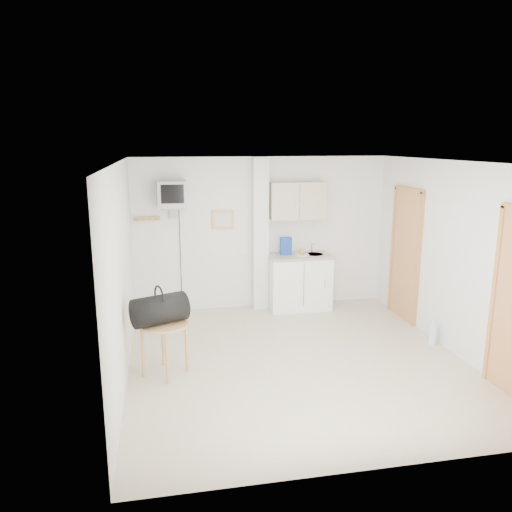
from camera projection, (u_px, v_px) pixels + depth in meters
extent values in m
plane|color=#BBB094|center=(296.00, 360.00, 6.39)|extent=(4.50, 4.50, 0.00)
cube|color=white|center=(262.00, 233.00, 8.27)|extent=(4.20, 0.04, 2.50)
cube|color=white|center=(374.00, 332.00, 3.96)|extent=(4.20, 0.04, 2.50)
cube|color=white|center=(122.00, 274.00, 5.73)|extent=(0.04, 4.50, 2.50)
cube|color=white|center=(454.00, 258.00, 6.50)|extent=(0.04, 4.50, 2.50)
cube|color=white|center=(300.00, 162.00, 5.84)|extent=(4.20, 4.50, 0.04)
cube|color=white|center=(260.00, 234.00, 8.15)|extent=(0.25, 0.22, 2.50)
cube|color=tan|center=(223.00, 220.00, 8.08)|extent=(0.36, 0.03, 0.30)
cube|color=silver|center=(223.00, 220.00, 8.06)|extent=(0.28, 0.01, 0.22)
cube|color=tan|center=(147.00, 219.00, 7.84)|extent=(0.40, 0.05, 0.06)
cube|color=white|center=(243.00, 252.00, 8.27)|extent=(0.15, 0.02, 0.08)
cylinder|color=tan|center=(137.00, 220.00, 7.75)|extent=(0.02, 0.08, 0.02)
cylinder|color=tan|center=(144.00, 220.00, 7.77)|extent=(0.02, 0.08, 0.02)
cylinder|color=tan|center=(150.00, 220.00, 7.79)|extent=(0.02, 0.08, 0.02)
cylinder|color=tan|center=(157.00, 220.00, 7.81)|extent=(0.02, 0.08, 0.02)
cube|color=#975C37|center=(405.00, 256.00, 7.75)|extent=(0.04, 0.75, 2.00)
cube|color=#9F623B|center=(405.00, 256.00, 7.75)|extent=(0.06, 0.87, 2.06)
cube|color=white|center=(299.00, 283.00, 8.29)|extent=(1.00, 0.55, 0.88)
cube|color=#A59A8C|center=(300.00, 256.00, 8.19)|extent=(1.03, 0.58, 0.04)
cylinder|color=#B7B7BA|center=(314.00, 256.00, 8.24)|extent=(0.30, 0.30, 0.05)
cylinder|color=#B7B7BA|center=(312.00, 248.00, 8.35)|extent=(0.02, 0.02, 0.16)
cylinder|color=#B7B7BA|center=(313.00, 244.00, 8.27)|extent=(0.02, 0.13, 0.02)
cube|color=beige|center=(297.00, 200.00, 8.09)|extent=(0.90, 0.32, 0.60)
cube|color=navy|center=(286.00, 246.00, 8.16)|extent=(0.19, 0.07, 0.29)
cylinder|color=white|center=(302.00, 255.00, 8.15)|extent=(0.22, 0.22, 0.01)
sphere|color=tan|center=(302.00, 252.00, 8.14)|extent=(0.11, 0.11, 0.11)
cube|color=slate|center=(173.00, 208.00, 7.74)|extent=(0.36, 0.32, 0.02)
cube|color=slate|center=(173.00, 212.00, 7.89)|extent=(0.10, 0.06, 0.20)
cube|color=#A1A1A3|center=(172.00, 194.00, 7.63)|extent=(0.44, 0.42, 0.40)
cube|color=black|center=(172.00, 194.00, 7.42)|extent=(0.34, 0.02, 0.28)
cylinder|color=black|center=(181.00, 259.00, 8.09)|extent=(0.01, 0.01, 1.73)
cylinder|color=tan|center=(164.00, 324.00, 5.86)|extent=(0.60, 0.60, 0.03)
cylinder|color=tan|center=(187.00, 347.00, 6.00)|extent=(0.04, 0.04, 0.63)
cylinder|color=tan|center=(163.00, 342.00, 6.18)|extent=(0.04, 0.04, 0.63)
cylinder|color=tan|center=(143.00, 352.00, 5.87)|extent=(0.04, 0.04, 0.63)
cylinder|color=tan|center=(167.00, 359.00, 5.69)|extent=(0.04, 0.04, 0.63)
cylinder|color=black|center=(160.00, 310.00, 5.79)|extent=(0.71, 0.56, 0.35)
torus|color=black|center=(159.00, 296.00, 5.75)|extent=(0.12, 0.25, 0.26)
cylinder|color=#B4D2F5|center=(433.00, 334.00, 6.86)|extent=(0.11, 0.11, 0.30)
cylinder|color=#B4D2F5|center=(434.00, 322.00, 6.82)|extent=(0.03, 0.03, 0.04)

